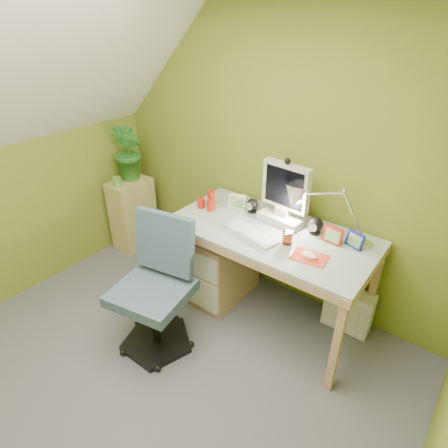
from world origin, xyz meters
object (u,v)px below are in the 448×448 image
Objects in this scene: monitor at (285,193)px; potted_plant at (129,152)px; desk_lamp at (346,204)px; radiator at (348,309)px; desk at (267,275)px; side_ledge at (133,214)px; task_chair at (151,290)px.

monitor is 1.68m from potted_plant.
desk_lamp is 0.93m from radiator.
desk reaches higher than side_ledge.
potted_plant reaches higher than radiator.
side_ledge is at bearing 134.24° from task_chair.
monitor is 1.19m from task_chair.
potted_plant is 1.58m from task_chair.
side_ledge is 2.28m from radiator.
monitor is (0.00, 0.18, 0.64)m from desk.
potted_plant is (-2.13, -0.05, -0.07)m from desk_lamp.
task_chair reaches higher than desk.
desk_lamp is 1.58× the size of radiator.
monitor is at bearing -172.97° from radiator.
monitor reaches higher than radiator.
monitor is at bearing 52.38° from task_chair.
potted_plant is at bearing -172.41° from monitor.
task_chair is at bearing -34.90° from side_ledge.
radiator is at bearing 3.66° from potted_plant.
monitor is 0.65× the size of side_ledge.
desk_lamp is 0.55× the size of task_chair.
side_ledge is (-2.13, -0.10, -0.73)m from desk_lamp.
radiator is (0.14, 0.09, -0.91)m from desk_lamp.
potted_plant is at bearing 175.43° from desk.
radiator is (0.59, 0.09, -0.87)m from monitor.
side_ledge is at bearing 177.13° from desk.
radiator is at bearing 33.41° from task_chair.
desk_lamp is 2.25m from side_ledge.
task_chair reaches higher than radiator.
desk is 1.47× the size of task_chair.
monitor is 0.47× the size of task_chair.
desk is 0.67m from monitor.
side_ledge is 0.66m from potted_plant.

